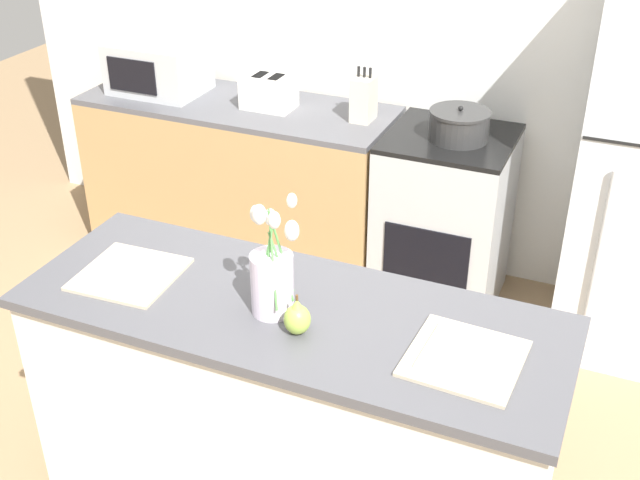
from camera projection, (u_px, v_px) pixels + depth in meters
back_wall at (460, 23)px, 3.95m from camera, size 5.20×0.08×2.70m
kitchen_island at (292, 415)px, 2.80m from camera, size 1.80×0.66×0.91m
back_counter at (241, 181)px, 4.44m from camera, size 1.68×0.60×0.92m
stove_range at (444, 221)px, 4.04m from camera, size 0.60×0.61×0.92m
flower_vase at (272, 275)px, 2.49m from camera, size 0.16×0.16×0.40m
pear_figurine at (297, 318)px, 2.43m from camera, size 0.08×0.08×0.14m
plate_setting_left at (130, 273)px, 2.74m from camera, size 0.34×0.34×0.02m
plate_setting_right at (465, 357)px, 2.34m from camera, size 0.34×0.34×0.02m
toaster at (269, 92)px, 4.11m from camera, size 0.28×0.18×0.17m
cooking_pot at (459, 125)px, 3.75m from camera, size 0.29×0.29×0.17m
microwave at (158, 67)px, 4.30m from camera, size 0.48×0.37×0.27m
knife_block at (364, 99)px, 3.94m from camera, size 0.10×0.14×0.27m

